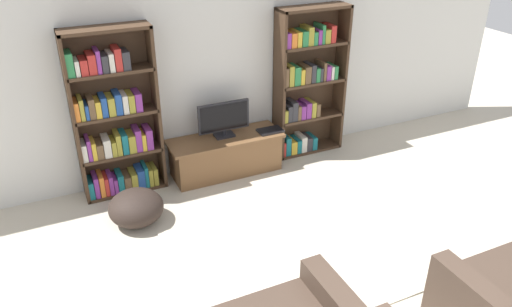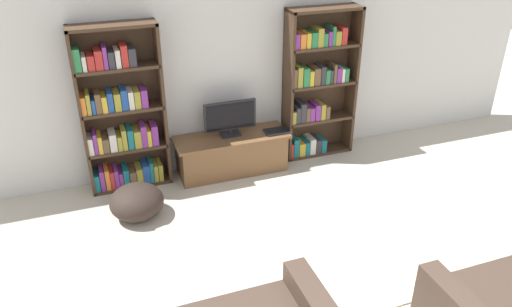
% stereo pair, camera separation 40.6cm
% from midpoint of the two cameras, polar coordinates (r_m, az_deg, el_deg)
% --- Properties ---
extents(wall_back, '(8.80, 0.06, 2.60)m').
position_cam_midpoint_polar(wall_back, '(6.10, -2.06, 10.02)').
color(wall_back, silver).
rests_on(wall_back, ground_plane).
extents(bookshelf_left, '(0.94, 0.30, 1.94)m').
position_cam_midpoint_polar(bookshelf_left, '(5.84, -13.28, 4.21)').
color(bookshelf_left, '#422D1E').
rests_on(bookshelf_left, ground_plane).
extents(bookshelf_right, '(0.94, 0.30, 1.94)m').
position_cam_midpoint_polar(bookshelf_right, '(6.52, 8.66, 7.70)').
color(bookshelf_right, '#422D1E').
rests_on(bookshelf_right, ground_plane).
extents(tv_stand, '(1.42, 0.50, 0.49)m').
position_cam_midpoint_polar(tv_stand, '(6.24, -0.93, -0.04)').
color(tv_stand, brown).
rests_on(tv_stand, ground_plane).
extents(television, '(0.65, 0.16, 0.45)m').
position_cam_midpoint_polar(television, '(6.06, -1.06, 4.07)').
color(television, black).
rests_on(television, tv_stand).
extents(laptop, '(0.31, 0.20, 0.03)m').
position_cam_midpoint_polar(laptop, '(6.25, 4.28, 2.53)').
color(laptop, '#28282D').
rests_on(laptop, tv_stand).
extents(area_rug, '(2.22, 1.84, 0.02)m').
position_cam_midpoint_polar(area_rug, '(4.96, 5.79, -11.86)').
color(area_rug, beige).
rests_on(area_rug, ground_plane).
extents(beanbag_ottoman, '(0.58, 0.58, 0.37)m').
position_cam_midpoint_polar(beanbag_ottoman, '(5.52, -11.44, -5.48)').
color(beanbag_ottoman, '#2D231E').
rests_on(beanbag_ottoman, ground_plane).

